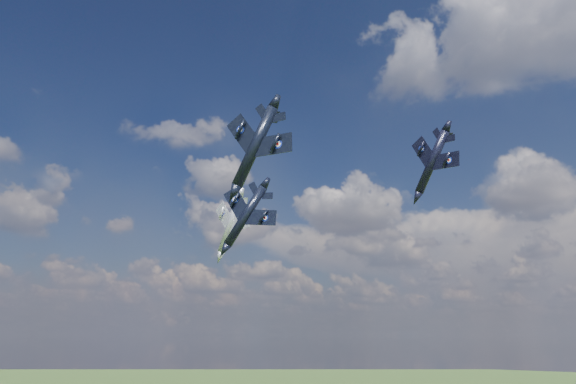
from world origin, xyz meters
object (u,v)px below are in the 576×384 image
Objects in this scene: jet_lead_navy at (246,216)px; jet_high_navy at (432,162)px; jet_left_silver at (231,224)px; jet_right_navy at (255,146)px.

jet_lead_navy is 1.05× the size of jet_high_navy.
jet_high_navy is 0.87× the size of jet_left_silver.
jet_left_silver is at bearing 123.37° from jet_right_navy.
jet_left_silver is at bearing -169.70° from jet_high_navy.
jet_left_silver is (-17.96, 15.89, 3.15)m from jet_lead_navy.
jet_right_navy is 0.89× the size of jet_left_silver.
jet_high_navy is at bearing 58.50° from jet_right_navy.
jet_right_navy reaches higher than jet_left_silver.
jet_lead_navy is 31.00m from jet_high_navy.
jet_high_navy reaches higher than jet_left_silver.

